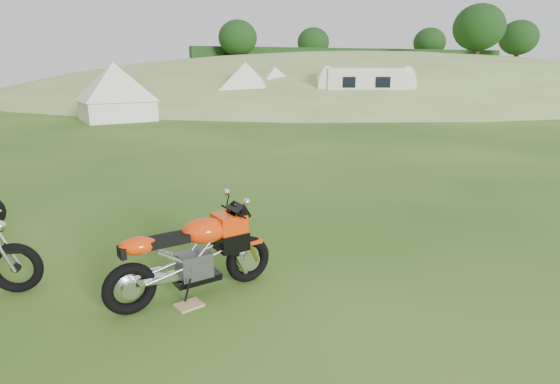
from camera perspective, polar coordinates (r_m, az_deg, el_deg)
name	(u,v)px	position (r m, az deg, el deg)	size (l,w,h in m)	color
ground	(285,276)	(5.92, 0.59, -10.21)	(120.00, 120.00, 0.00)	#19460F
hillside	(360,90)	(51.99, 9.74, 12.12)	(80.00, 64.00, 8.00)	olive
hedgerow	(360,90)	(51.99, 9.74, 12.12)	(36.00, 1.20, 8.60)	#173311
sport_motorcycle	(192,249)	(5.31, -10.71, -6.90)	(1.88, 0.47, 1.13)	red
plywood_board	(189,305)	(5.34, -11.04, -13.37)	(0.28, 0.22, 0.02)	#A77C58
tent_left	(115,92)	(24.07, -19.43, 11.45)	(3.09, 3.09, 2.68)	white
tent_mid	(246,87)	(27.47, -4.16, 12.62)	(3.11, 3.11, 2.70)	white
tent_right	(275,88)	(28.59, -0.61, 12.59)	(2.93, 2.93, 2.54)	silver
caravan	(364,90)	(27.07, 10.17, 12.16)	(5.30, 2.37, 2.48)	silver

